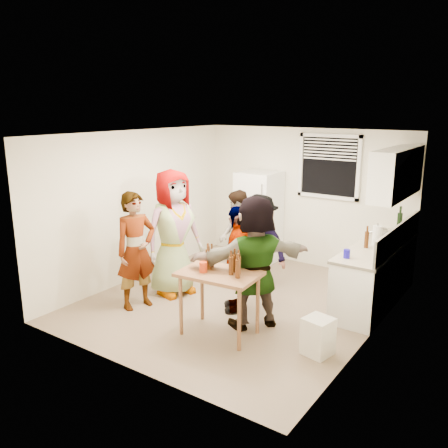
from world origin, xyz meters
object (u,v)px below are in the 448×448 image
Objects in this scene: wine_bottle at (399,232)px; guest_back_right at (258,291)px; guest_stripe at (139,306)px; guest_orange at (254,325)px; beer_bottle_table at (208,267)px; blue_cup at (346,258)px; refrigerator at (259,217)px; red_cup at (203,272)px; guest_grey at (175,292)px; guest_back_left at (237,280)px; guest_black at (237,309)px; beer_bottle_counter at (366,248)px; serving_table at (219,333)px; trash_bin at (318,335)px; kettle at (380,240)px.

wine_bottle is 0.20× the size of guest_back_right.
guest_orange is at bearing -59.63° from guest_stripe.
blue_cup is at bearing 40.57° from beer_bottle_table.
red_cup is at bearing -72.34° from refrigerator.
guest_back_right is at bearing -36.00° from guest_grey.
guest_back_left reaches higher than guest_back_right.
guest_orange is at bearing -4.36° from guest_back_left.
guest_stripe is 1.11× the size of guest_black.
guest_grey is (-1.21, 0.85, -0.84)m from red_cup.
guest_back_left is 0.57m from guest_back_right.
guest_stripe is at bearing -154.46° from blue_cup.
wine_bottle is 1.16m from beer_bottle_counter.
serving_table reaches higher than guest_back_right.
guest_black is (0.65, -0.99, 0.00)m from guest_back_left.
blue_cup is at bearing 46.39° from red_cup.
guest_back_left is (-2.04, 0.45, -0.90)m from blue_cup.
blue_cup is at bearing -95.74° from beer_bottle_counter.
guest_stripe is at bearing -96.12° from guest_black.
refrigerator is 1.70× the size of serving_table.
blue_cup is (-0.06, -0.61, 0.00)m from beer_bottle_counter.
guest_back_right is (-1.71, -1.51, -0.90)m from wine_bottle.
wine_bottle is at bearing -165.43° from guest_orange.
guest_stripe is (-1.24, -0.06, -0.84)m from beer_bottle_table.
wine_bottle is 1.35× the size of beer_bottle_table.
guest_stripe is at bearing -133.42° from wine_bottle.
serving_table is 0.79m from guest_black.
beer_bottle_table is (0.88, -2.78, -0.01)m from refrigerator.
trash_bin is at bearing 115.64° from guest_orange.
beer_bottle_table reaches higher than guest_black.
blue_cup is (-0.11, -1.13, 0.00)m from kettle.
guest_back_left is (0.62, 1.72, 0.00)m from guest_stripe.
guest_stripe is at bearing -65.05° from guest_back_left.
guest_black is at bearing -125.58° from kettle.
guest_orange is (-1.02, 0.23, -0.25)m from trash_bin.
blue_cup is at bearing 75.35° from guest_black.
serving_table reaches higher than guest_orange.
red_cup reaches higher than guest_back_right.
guest_stripe is (-0.10, -0.71, 0.00)m from guest_grey.
guest_orange is (-1.15, -2.58, -0.90)m from wine_bottle.
refrigerator is at bearing 157.81° from beer_bottle_counter.
beer_bottle_counter is 0.15× the size of guest_black.
guest_orange is (0.48, 0.39, -0.84)m from beer_bottle_table.
beer_bottle_counter is 0.14× the size of guest_stripe.
beer_bottle_counter is 0.15× the size of guest_back_right.
refrigerator is 1.10× the size of guest_black.
beer_bottle_table reaches higher than serving_table.
serving_table is 0.56× the size of guest_orange.
beer_bottle_table is (-1.50, -0.15, 0.59)m from trash_bin.
beer_bottle_counter is at bearing 18.27° from guest_back_right.
refrigerator is 0.99× the size of guest_stripe.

